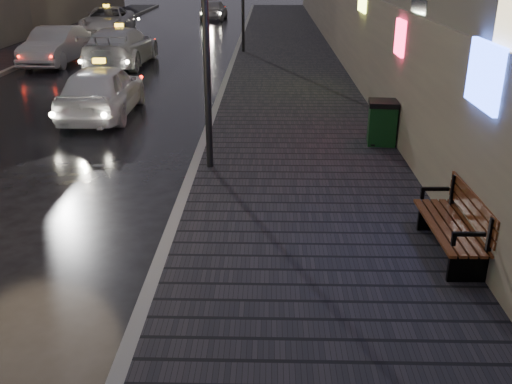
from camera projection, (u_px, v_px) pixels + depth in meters
ground at (7, 348)px, 6.80m from camera, size 120.00×120.00×0.00m
sidewalk at (287, 57)px, 26.08m from camera, size 4.60×58.00×0.15m
curb at (235, 56)px, 26.13m from camera, size 0.20×58.00×0.15m
sidewalk_far at (15, 56)px, 26.36m from camera, size 2.40×58.00×0.15m
curb_far at (43, 56)px, 26.33m from camera, size 0.20×58.00×0.15m
lamp_near at (205, 3)px, 10.97m from camera, size 0.36×0.36×5.28m
bench at (457, 224)px, 8.47m from camera, size 0.69×1.94×0.99m
trash_bin at (382, 122)px, 13.54m from camera, size 0.75×0.75×1.05m
taxi_near at (102, 90)px, 16.41m from camera, size 1.88×4.51×1.53m
car_left_mid at (56, 46)px, 24.43m from camera, size 1.79×4.74×1.55m
taxi_mid at (121, 46)px, 24.10m from camera, size 2.38×5.56×1.60m
taxi_far at (108, 21)px, 33.82m from camera, size 3.08×5.87×1.57m
car_far at (214, 9)px, 41.76m from camera, size 1.89×4.26×1.43m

